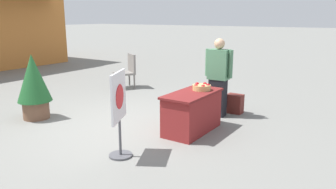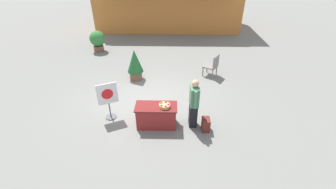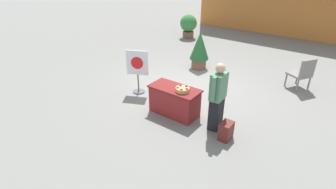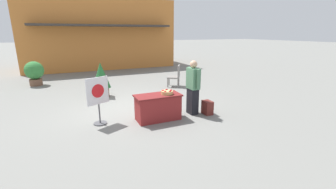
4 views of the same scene
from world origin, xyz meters
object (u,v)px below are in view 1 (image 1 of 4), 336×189
at_px(backpack, 235,104).
at_px(apple_basket, 202,87).
at_px(poster_board, 119,110).
at_px(patio_chair, 127,69).
at_px(potted_plant_near_left, 34,84).
at_px(person_visitor, 218,77).
at_px(display_table, 192,112).

bearing_deg(backpack, apple_basket, 173.12).
bearing_deg(apple_basket, poster_board, 167.84).
relative_size(patio_chair, potted_plant_near_left, 0.74).
xyz_separation_m(person_visitor, potted_plant_near_left, (-2.28, 3.07, -0.10)).
distance_m(display_table, patio_chair, 4.18).
height_order(person_visitor, backpack, person_visitor).
distance_m(apple_basket, poster_board, 1.89).
bearing_deg(display_table, person_visitor, 1.86).
bearing_deg(patio_chair, backpack, 110.49).
bearing_deg(person_visitor, poster_board, -8.40).
bearing_deg(display_table, patio_chair, 56.98).
bearing_deg(apple_basket, backpack, -6.88).
distance_m(display_table, potted_plant_near_left, 3.33).
bearing_deg(display_table, backpack, -7.37).
relative_size(poster_board, patio_chair, 1.31).
relative_size(person_visitor, poster_board, 1.26).
relative_size(poster_board, potted_plant_near_left, 0.97).
xyz_separation_m(apple_basket, patio_chair, (2.01, 3.55, -0.26)).
xyz_separation_m(display_table, backpack, (1.56, -0.20, -0.16)).
relative_size(person_visitor, potted_plant_near_left, 1.22).
bearing_deg(backpack, patio_chair, 79.01).
height_order(patio_chair, potted_plant_near_left, potted_plant_near_left).
bearing_deg(poster_board, patio_chair, 104.06).
height_order(apple_basket, patio_chair, patio_chair).
height_order(display_table, person_visitor, person_visitor).
relative_size(apple_basket, poster_board, 0.26).
distance_m(display_table, apple_basket, 0.50).
bearing_deg(patio_chair, apple_basket, 91.93).
bearing_deg(potted_plant_near_left, person_visitor, -53.43).
bearing_deg(potted_plant_near_left, backpack, -51.08).
relative_size(display_table, apple_basket, 3.85).
distance_m(person_visitor, poster_board, 2.77).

